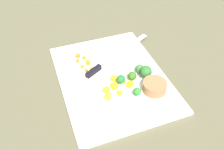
{
  "coord_description": "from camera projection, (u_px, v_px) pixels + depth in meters",
  "views": [
    {
      "loc": [
        -0.6,
        0.22,
        0.62
      ],
      "look_at": [
        0.0,
        0.0,
        0.02
      ],
      "focal_mm": 38.73,
      "sensor_mm": 36.0,
      "label": 1
    }
  ],
  "objects": [
    {
      "name": "broccoli_floret_1",
      "position": [
        146.0,
        72.0,
        0.86
      ],
      "size": [
        0.04,
        0.04,
        0.05
      ],
      "color": "#96BA6C",
      "rests_on": "cutting_board"
    },
    {
      "name": "broccoli_floret_4",
      "position": [
        121.0,
        79.0,
        0.84
      ],
      "size": [
        0.03,
        0.03,
        0.04
      ],
      "color": "#8AB85B",
      "rests_on": "cutting_board"
    },
    {
      "name": "pepper_dice_3",
      "position": [
        130.0,
        84.0,
        0.84
      ],
      "size": [
        0.03,
        0.03,
        0.02
      ],
      "primitive_type": "cube",
      "rotation": [
        0.0,
        0.0,
        0.58
      ],
      "color": "yellow",
      "rests_on": "cutting_board"
    },
    {
      "name": "pepper_dice_5",
      "position": [
        123.0,
        81.0,
        0.85
      ],
      "size": [
        0.02,
        0.02,
        0.01
      ],
      "primitive_type": "cube",
      "rotation": [
        0.0,
        0.0,
        1.93
      ],
      "color": "yellow",
      "rests_on": "cutting_board"
    },
    {
      "name": "cutting_board",
      "position": [
        112.0,
        78.0,
        0.88
      ],
      "size": [
        0.49,
        0.37,
        0.01
      ],
      "primitive_type": "cube",
      "color": "white",
      "rests_on": "ground_plane"
    },
    {
      "name": "pepper_dice_0",
      "position": [
        120.0,
        93.0,
        0.81
      ],
      "size": [
        0.02,
        0.02,
        0.01
      ],
      "primitive_type": "cube",
      "rotation": [
        0.0,
        0.0,
        1.67
      ],
      "color": "yellow",
      "rests_on": "cutting_board"
    },
    {
      "name": "pepper_dice_6",
      "position": [
        114.0,
        86.0,
        0.83
      ],
      "size": [
        0.03,
        0.02,
        0.02
      ],
      "primitive_type": "cube",
      "rotation": [
        0.0,
        0.0,
        1.85
      ],
      "color": "yellow",
      "rests_on": "cutting_board"
    },
    {
      "name": "carrot_dice_6",
      "position": [
        86.0,
        70.0,
        0.9
      ],
      "size": [
        0.01,
        0.01,
        0.01
      ],
      "primitive_type": "cube",
      "rotation": [
        0.0,
        0.0,
        0.33
      ],
      "color": "orange",
      "rests_on": "cutting_board"
    },
    {
      "name": "broccoli_floret_0",
      "position": [
        137.0,
        92.0,
        0.8
      ],
      "size": [
        0.03,
        0.03,
        0.03
      ],
      "color": "#8EC16D",
      "rests_on": "cutting_board"
    },
    {
      "name": "pepper_dice_4",
      "position": [
        106.0,
        90.0,
        0.82
      ],
      "size": [
        0.03,
        0.03,
        0.02
      ],
      "primitive_type": "cube",
      "rotation": [
        0.0,
        0.0,
        2.22
      ],
      "color": "yellow",
      "rests_on": "cutting_board"
    },
    {
      "name": "carrot_dice_3",
      "position": [
        78.0,
        61.0,
        0.94
      ],
      "size": [
        0.01,
        0.01,
        0.01
      ],
      "primitive_type": "cube",
      "rotation": [
        0.0,
        0.0,
        1.3
      ],
      "color": "orange",
      "rests_on": "cutting_board"
    },
    {
      "name": "pepper_dice_2",
      "position": [
        108.0,
        96.0,
        0.8
      ],
      "size": [
        0.03,
        0.03,
        0.02
      ],
      "primitive_type": "cube",
      "rotation": [
        0.0,
        0.0,
        2.41
      ],
      "color": "yellow",
      "rests_on": "cutting_board"
    },
    {
      "name": "prep_bowl",
      "position": [
        154.0,
        86.0,
        0.82
      ],
      "size": [
        0.08,
        0.08,
        0.04
      ],
      "primitive_type": "cylinder",
      "color": "#9A6842",
      "rests_on": "cutting_board"
    },
    {
      "name": "ground_plane",
      "position": [
        112.0,
        79.0,
        0.89
      ],
      "size": [
        4.0,
        4.0,
        0.0
      ],
      "primitive_type": "plane",
      "color": "brown"
    },
    {
      "name": "carrot_dice_2",
      "position": [
        92.0,
        70.0,
        0.9
      ],
      "size": [
        0.01,
        0.01,
        0.01
      ],
      "primitive_type": "cube",
      "rotation": [
        0.0,
        0.0,
        0.02
      ],
      "color": "orange",
      "rests_on": "cutting_board"
    },
    {
      "name": "carrot_dice_1",
      "position": [
        82.0,
        67.0,
        0.91
      ],
      "size": [
        0.01,
        0.01,
        0.01
      ],
      "primitive_type": "cube",
      "rotation": [
        0.0,
        0.0,
        2.42
      ],
      "color": "orange",
      "rests_on": "cutting_board"
    },
    {
      "name": "pepper_dice_7",
      "position": [
        119.0,
        79.0,
        0.86
      ],
      "size": [
        0.02,
        0.02,
        0.02
      ],
      "primitive_type": "cube",
      "rotation": [
        0.0,
        0.0,
        1.39
      ],
      "color": "yellow",
      "rests_on": "cutting_board"
    },
    {
      "name": "pepper_dice_1",
      "position": [
        113.0,
        79.0,
        0.86
      ],
      "size": [
        0.03,
        0.03,
        0.02
      ],
      "primitive_type": "cube",
      "rotation": [
        0.0,
        0.0,
        2.18
      ],
      "color": "yellow",
      "rests_on": "cutting_board"
    },
    {
      "name": "broccoli_floret_2",
      "position": [
        140.0,
        69.0,
        0.88
      ],
      "size": [
        0.03,
        0.03,
        0.04
      ],
      "color": "#86B861",
      "rests_on": "cutting_board"
    },
    {
      "name": "carrot_dice_0",
      "position": [
        88.0,
        63.0,
        0.93
      ],
      "size": [
        0.02,
        0.02,
        0.02
      ],
      "primitive_type": "cube",
      "rotation": [
        0.0,
        0.0,
        1.5
      ],
      "color": "orange",
      "rests_on": "cutting_board"
    },
    {
      "name": "carrot_dice_4",
      "position": [
        78.0,
        56.0,
        0.96
      ],
      "size": [
        0.02,
        0.02,
        0.01
      ],
      "primitive_type": "cube",
      "rotation": [
        0.0,
        0.0,
        2.66
      ],
      "color": "orange",
      "rests_on": "cutting_board"
    },
    {
      "name": "carrot_dice_5",
      "position": [
        84.0,
        58.0,
        0.95
      ],
      "size": [
        0.01,
        0.01,
        0.01
      ],
      "primitive_type": "cube",
      "rotation": [
        0.0,
        0.0,
        0.46
      ],
      "color": "orange",
      "rests_on": "cutting_board"
    },
    {
      "name": "broccoli_floret_3",
      "position": [
        132.0,
        76.0,
        0.85
      ],
      "size": [
        0.03,
        0.03,
        0.04
      ],
      "color": "#84B860",
      "rests_on": "cutting_board"
    },
    {
      "name": "chef_knife",
      "position": [
        108.0,
        61.0,
        0.93
      ],
      "size": [
        0.19,
        0.33,
        0.02
      ],
      "rotation": [
        0.0,
        0.0,
        5.22
      ],
      "color": "silver",
      "rests_on": "cutting_board"
    }
  ]
}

